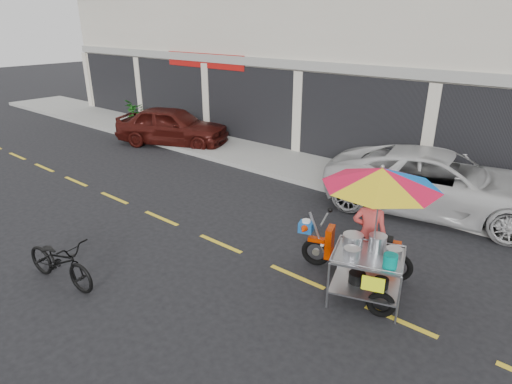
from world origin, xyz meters
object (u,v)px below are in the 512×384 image
Objects in this scene: food_vendor_rig at (373,211)px; maroon_sedan at (172,126)px; white_pickup at (439,183)px; near_bicycle at (60,261)px.

maroon_sedan is at bearing 139.66° from food_vendor_rig.
white_pickup reaches higher than near_bicycle.
maroon_sedan is at bearing 29.58° from near_bicycle.
maroon_sedan is at bearing 80.15° from white_pickup.
white_pickup is 1.94× the size of food_vendor_rig.
white_pickup is at bearing 74.05° from food_vendor_rig.
near_bicycle is 5.61m from food_vendor_rig.
food_vendor_rig is at bearing -135.41° from maroon_sedan.
white_pickup reaches higher than maroon_sedan.
near_bicycle is 0.61× the size of food_vendor_rig.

